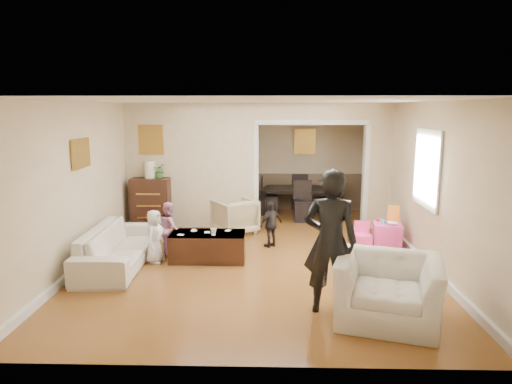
{
  "coord_description": "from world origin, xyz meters",
  "views": [
    {
      "loc": [
        0.2,
        -7.51,
        2.49
      ],
      "look_at": [
        0.0,
        0.2,
        1.05
      ],
      "focal_mm": 31.53,
      "sensor_mm": 36.0,
      "label": 1
    }
  ],
  "objects_px": {
    "coffee_cup": "(213,231)",
    "child_toddler": "(271,224)",
    "dresser": "(151,204)",
    "dining_table": "(301,201)",
    "armchair_front": "(387,290)",
    "adult_person": "(330,242)",
    "table_lamp": "(150,169)",
    "sofa": "(118,247)",
    "play_table": "(387,236)",
    "cyan_cup": "(383,222)",
    "child_kneel_a": "(154,236)",
    "child_kneel_b": "(170,228)",
    "coffee_table": "(208,247)",
    "armchair_back": "(235,216)"
  },
  "relations": [
    {
      "from": "armchair_back",
      "to": "cyan_cup",
      "type": "distance_m",
      "value": 2.89
    },
    {
      "from": "coffee_cup",
      "to": "table_lamp",
      "type": "bearing_deg",
      "value": 127.75
    },
    {
      "from": "adult_person",
      "to": "coffee_cup",
      "type": "bearing_deg",
      "value": -39.84
    },
    {
      "from": "dresser",
      "to": "dining_table",
      "type": "relative_size",
      "value": 0.6
    },
    {
      "from": "cyan_cup",
      "to": "adult_person",
      "type": "bearing_deg",
      "value": -116.97
    },
    {
      "from": "coffee_cup",
      "to": "child_toddler",
      "type": "xyz_separation_m",
      "value": [
        0.95,
        0.8,
        -0.09
      ]
    },
    {
      "from": "table_lamp",
      "to": "dining_table",
      "type": "distance_m",
      "value": 3.63
    },
    {
      "from": "play_table",
      "to": "cyan_cup",
      "type": "relative_size",
      "value": 6.0
    },
    {
      "from": "coffee_table",
      "to": "child_toddler",
      "type": "height_order",
      "value": "child_toddler"
    },
    {
      "from": "armchair_front",
      "to": "play_table",
      "type": "height_order",
      "value": "armchair_front"
    },
    {
      "from": "child_kneel_a",
      "to": "adult_person",
      "type": "bearing_deg",
      "value": -113.9
    },
    {
      "from": "child_kneel_a",
      "to": "child_toddler",
      "type": "bearing_deg",
      "value": -54.83
    },
    {
      "from": "armchair_front",
      "to": "child_kneel_a",
      "type": "relative_size",
      "value": 1.34
    },
    {
      "from": "coffee_cup",
      "to": "child_kneel_b",
      "type": "height_order",
      "value": "child_kneel_b"
    },
    {
      "from": "sofa",
      "to": "armchair_front",
      "type": "bearing_deg",
      "value": -116.79
    },
    {
      "from": "coffee_cup",
      "to": "child_toddler",
      "type": "relative_size",
      "value": 0.13
    },
    {
      "from": "armchair_back",
      "to": "child_kneel_a",
      "type": "bearing_deg",
      "value": 23.19
    },
    {
      "from": "sofa",
      "to": "coffee_cup",
      "type": "bearing_deg",
      "value": -81.67
    },
    {
      "from": "coffee_table",
      "to": "cyan_cup",
      "type": "bearing_deg",
      "value": 12.39
    },
    {
      "from": "coffee_table",
      "to": "child_toddler",
      "type": "relative_size",
      "value": 1.45
    },
    {
      "from": "adult_person",
      "to": "child_kneel_a",
      "type": "bearing_deg",
      "value": -25.47
    },
    {
      "from": "dining_table",
      "to": "child_kneel_b",
      "type": "height_order",
      "value": "child_kneel_b"
    },
    {
      "from": "dresser",
      "to": "play_table",
      "type": "bearing_deg",
      "value": -14.77
    },
    {
      "from": "adult_person",
      "to": "armchair_front",
      "type": "bearing_deg",
      "value": 169.4
    },
    {
      "from": "child_toddler",
      "to": "dining_table",
      "type": "bearing_deg",
      "value": -146.05
    },
    {
      "from": "armchair_front",
      "to": "adult_person",
      "type": "distance_m",
      "value": 0.87
    },
    {
      "from": "child_toddler",
      "to": "sofa",
      "type": "bearing_deg",
      "value": -16.78
    },
    {
      "from": "dresser",
      "to": "child_kneel_b",
      "type": "bearing_deg",
      "value": -65.84
    },
    {
      "from": "armchair_front",
      "to": "child_toddler",
      "type": "height_order",
      "value": "child_toddler"
    },
    {
      "from": "coffee_cup",
      "to": "dining_table",
      "type": "distance_m",
      "value": 3.78
    },
    {
      "from": "coffee_table",
      "to": "play_table",
      "type": "bearing_deg",
      "value": 12.88
    },
    {
      "from": "sofa",
      "to": "dresser",
      "type": "distance_m",
      "value": 2.25
    },
    {
      "from": "sofa",
      "to": "armchair_front",
      "type": "xyz_separation_m",
      "value": [
        3.81,
        -1.8,
        0.07
      ]
    },
    {
      "from": "sofa",
      "to": "coffee_table",
      "type": "bearing_deg",
      "value": -79.02
    },
    {
      "from": "table_lamp",
      "to": "adult_person",
      "type": "distance_m",
      "value": 4.97
    },
    {
      "from": "child_kneel_a",
      "to": "armchair_front",
      "type": "bearing_deg",
      "value": -111.2
    },
    {
      "from": "armchair_front",
      "to": "coffee_cup",
      "type": "xyz_separation_m",
      "value": [
        -2.31,
        2.06,
        0.12
      ]
    },
    {
      "from": "child_kneel_a",
      "to": "child_kneel_b",
      "type": "relative_size",
      "value": 0.96
    },
    {
      "from": "armchair_front",
      "to": "cyan_cup",
      "type": "distance_m",
      "value": 2.85
    },
    {
      "from": "armchair_front",
      "to": "adult_person",
      "type": "bearing_deg",
      "value": 177.47
    },
    {
      "from": "armchair_front",
      "to": "play_table",
      "type": "distance_m",
      "value": 2.92
    },
    {
      "from": "coffee_table",
      "to": "play_table",
      "type": "distance_m",
      "value": 3.22
    },
    {
      "from": "sofa",
      "to": "play_table",
      "type": "bearing_deg",
      "value": -78.75
    },
    {
      "from": "armchair_back",
      "to": "child_toddler",
      "type": "relative_size",
      "value": 0.9
    },
    {
      "from": "armchair_front",
      "to": "table_lamp",
      "type": "distance_m",
      "value": 5.63
    },
    {
      "from": "child_kneel_a",
      "to": "coffee_cup",
      "type": "bearing_deg",
      "value": -74.17
    },
    {
      "from": "coffee_cup",
      "to": "child_kneel_b",
      "type": "bearing_deg",
      "value": 156.37
    },
    {
      "from": "play_table",
      "to": "child_toddler",
      "type": "distance_m",
      "value": 2.1
    },
    {
      "from": "cyan_cup",
      "to": "child_toddler",
      "type": "relative_size",
      "value": 0.09
    },
    {
      "from": "armchair_front",
      "to": "coffee_cup",
      "type": "distance_m",
      "value": 3.09
    }
  ]
}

